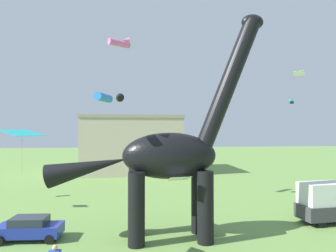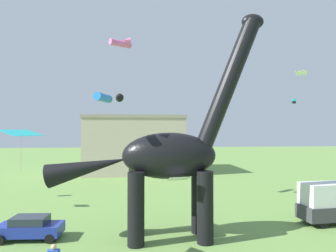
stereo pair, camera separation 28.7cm
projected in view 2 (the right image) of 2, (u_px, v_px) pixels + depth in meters
The scene contains 10 objects.
dinosaur_sculpture at pixel (168, 156), 20.23m from camera, with size 14.89×3.15×15.56m.
parked_sedan_left at pixel (30, 227), 20.05m from camera, with size 4.30×2.04×1.55m.
parked_box_truck at pixel (333, 203), 23.53m from camera, with size 5.77×2.61×3.20m.
kite_high_right at pixel (301, 73), 38.97m from camera, with size 1.66×1.57×0.44m.
kite_near_low at pixel (106, 98), 18.65m from camera, with size 1.81×1.90×0.54m.
kite_far_right at pixel (179, 179), 18.80m from camera, with size 1.54×1.23×0.36m.
kite_mid_right at pixel (21, 133), 14.58m from camera, with size 1.98×2.13×2.13m.
kite_trailing at pixel (294, 101), 35.34m from camera, with size 0.41×0.41×0.51m.
kite_far_left at pixel (122, 43), 29.38m from camera, with size 2.23×2.34×0.66m.
background_building_block at pixel (135, 144), 53.60m from camera, with size 16.91×13.49×9.92m.
Camera 2 is at (-0.78, -14.36, 7.31)m, focal length 31.81 mm.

